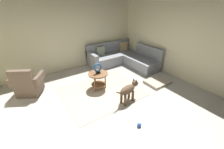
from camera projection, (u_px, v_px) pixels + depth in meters
The scene contains 11 objects.
ground_plane at pixel (111, 107), 3.83m from camera, with size 6.00×6.00×0.10m, color #B7B2A8.
wall_back at pixel (67, 35), 5.33m from camera, with size 6.00×0.12×2.70m, color beige.
wall_right at pixel (185, 40), 4.65m from camera, with size 0.12×6.00×2.70m, color beige.
area_rug at pixel (102, 91), 4.39m from camera, with size 2.30×1.90×0.01m, color #BCAD93.
sectional_couch at pixel (123, 58), 6.14m from camera, with size 2.20×2.25×0.88m.
armchair at pixel (28, 85), 4.14m from camera, with size 0.99×0.92×0.88m.
side_table at pixel (98, 77), 4.37m from camera, with size 0.60×0.60×0.54m.
torus_sculpture at pixel (98, 68), 4.23m from camera, with size 0.28×0.08×0.33m.
dog_bed_mat at pixel (157, 82), 4.83m from camera, with size 0.80×0.60×0.09m, color #B2A38E.
dog at pixel (129, 90), 3.79m from camera, with size 0.85×0.29×0.63m.
dog_toy_ball at pixel (139, 125), 3.14m from camera, with size 0.10×0.10×0.10m, color blue.
Camera 1 is at (-1.65, -2.49, 2.50)m, focal length 22.67 mm.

